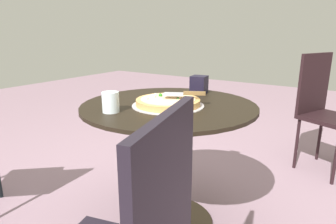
{
  "coord_description": "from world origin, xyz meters",
  "views": [
    {
      "loc": [
        -0.81,
        1.23,
        1.07
      ],
      "look_at": [
        -0.02,
        0.04,
        0.68
      ],
      "focal_mm": 31.21,
      "sensor_mm": 36.0,
      "label": 1
    }
  ],
  "objects_px": {
    "patio_table": "(169,138)",
    "pizza_on_tray": "(168,102)",
    "patio_chair_far": "(323,105)",
    "pizza_server": "(184,94)",
    "drinking_cup": "(111,102)",
    "napkin_dispenser": "(199,85)"
  },
  "relations": [
    {
      "from": "napkin_dispenser",
      "to": "patio_chair_far",
      "type": "relative_size",
      "value": 0.11
    },
    {
      "from": "pizza_on_tray",
      "to": "patio_chair_far",
      "type": "height_order",
      "value": "patio_chair_far"
    },
    {
      "from": "patio_table",
      "to": "drinking_cup",
      "type": "relative_size",
      "value": 9.52
    },
    {
      "from": "drinking_cup",
      "to": "patio_chair_far",
      "type": "distance_m",
      "value": 1.73
    },
    {
      "from": "napkin_dispenser",
      "to": "patio_table",
      "type": "bearing_deg",
      "value": 82.45
    },
    {
      "from": "pizza_server",
      "to": "drinking_cup",
      "type": "height_order",
      "value": "drinking_cup"
    },
    {
      "from": "pizza_on_tray",
      "to": "napkin_dispenser",
      "type": "distance_m",
      "value": 0.37
    },
    {
      "from": "pizza_server",
      "to": "patio_chair_far",
      "type": "bearing_deg",
      "value": -112.36
    },
    {
      "from": "patio_table",
      "to": "drinking_cup",
      "type": "xyz_separation_m",
      "value": [
        0.14,
        0.28,
        0.24
      ]
    },
    {
      "from": "patio_table",
      "to": "pizza_server",
      "type": "relative_size",
      "value": 4.32
    },
    {
      "from": "patio_table",
      "to": "drinking_cup",
      "type": "distance_m",
      "value": 0.39
    },
    {
      "from": "pizza_on_tray",
      "to": "napkin_dispenser",
      "type": "bearing_deg",
      "value": -86.89
    },
    {
      "from": "patio_table",
      "to": "pizza_on_tray",
      "type": "xyz_separation_m",
      "value": [
        -0.02,
        0.04,
        0.21
      ]
    },
    {
      "from": "pizza_on_tray",
      "to": "patio_chair_far",
      "type": "xyz_separation_m",
      "value": [
        -0.58,
        -1.3,
        -0.21
      ]
    },
    {
      "from": "pizza_on_tray",
      "to": "patio_chair_far",
      "type": "relative_size",
      "value": 0.4
    },
    {
      "from": "patio_table",
      "to": "patio_chair_far",
      "type": "bearing_deg",
      "value": -115.26
    },
    {
      "from": "pizza_on_tray",
      "to": "napkin_dispenser",
      "type": "xyz_separation_m",
      "value": [
        0.02,
        -0.37,
        0.03
      ]
    },
    {
      "from": "drinking_cup",
      "to": "pizza_on_tray",
      "type": "bearing_deg",
      "value": -122.04
    },
    {
      "from": "pizza_server",
      "to": "patio_table",
      "type": "bearing_deg",
      "value": 10.67
    },
    {
      "from": "pizza_on_tray",
      "to": "drinking_cup",
      "type": "xyz_separation_m",
      "value": [
        0.15,
        0.25,
        0.03
      ]
    },
    {
      "from": "napkin_dispenser",
      "to": "patio_chair_far",
      "type": "distance_m",
      "value": 1.14
    },
    {
      "from": "drinking_cup",
      "to": "napkin_dispenser",
      "type": "xyz_separation_m",
      "value": [
        -0.13,
        -0.61,
        0.01
      ]
    }
  ]
}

